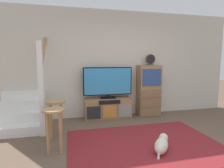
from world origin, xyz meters
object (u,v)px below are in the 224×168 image
(desk_clock, at_px, (150,60))
(bar_stool_far, at_px, (56,111))
(media_console, at_px, (108,108))
(side_cabinet, at_px, (149,91))
(television, at_px, (108,82))
(bar_stool_near, at_px, (54,120))
(dog, at_px, (162,144))

(desk_clock, height_order, bar_stool_far, desk_clock)
(media_console, bearing_deg, side_cabinet, 0.53)
(television, bearing_deg, desk_clock, -1.47)
(bar_stool_far, bearing_deg, bar_stool_near, -89.30)
(desk_clock, xyz_separation_m, dog, (-0.65, -1.87, -1.35))
(side_cabinet, bearing_deg, dog, -108.46)
(side_cabinet, bearing_deg, television, 179.29)
(media_console, bearing_deg, bar_stool_near, -128.51)
(bar_stool_near, bearing_deg, side_cabinet, 33.33)
(media_console, xyz_separation_m, side_cabinet, (1.10, 0.01, 0.41))
(media_console, distance_m, side_cabinet, 1.17)
(television, bearing_deg, dog, -76.26)
(television, bearing_deg, side_cabinet, -0.71)
(side_cabinet, bearing_deg, media_console, -179.47)
(television, height_order, desk_clock, desk_clock)
(television, xyz_separation_m, desk_clock, (1.11, -0.03, 0.55))
(media_console, xyz_separation_m, bar_stool_far, (-1.19, -0.97, 0.28))
(desk_clock, relative_size, bar_stool_near, 0.41)
(media_console, bearing_deg, bar_stool_far, -140.97)
(television, distance_m, desk_clock, 1.24)
(media_console, relative_size, bar_stool_near, 1.68)
(dog, bearing_deg, bar_stool_far, 151.15)
(side_cabinet, relative_size, bar_stool_far, 1.86)
(bar_stool_near, distance_m, dog, 1.74)
(bar_stool_near, relative_size, dog, 1.46)
(media_console, distance_m, desk_clock, 1.65)
(bar_stool_far, bearing_deg, desk_clock, 22.62)
(dog, bearing_deg, side_cabinet, 71.54)
(television, distance_m, dog, 2.12)
(bar_stool_far, bearing_deg, media_console, 39.03)
(side_cabinet, relative_size, desk_clock, 4.67)
(media_console, height_order, desk_clock, desk_clock)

